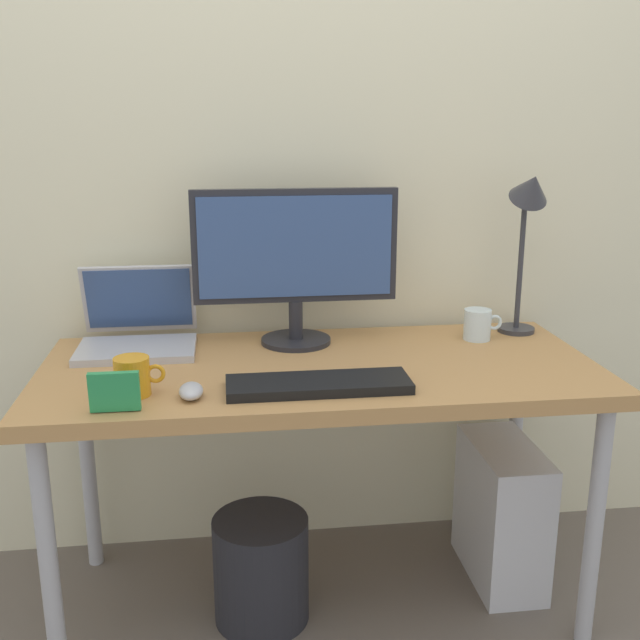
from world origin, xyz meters
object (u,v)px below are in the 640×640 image
(photo_frame, at_px, (114,392))
(glass_cup, at_px, (478,324))
(mouse, at_px, (191,391))
(laptop, at_px, (138,328))
(monitor, at_px, (295,256))
(wastebasket, at_px, (261,569))
(computer_tower, at_px, (502,512))
(coffee_mug, at_px, (133,376))
(desk_lamp, at_px, (528,214))
(keyboard, at_px, (318,384))
(desk, at_px, (320,386))

(photo_frame, bearing_deg, glass_cup, 23.99)
(mouse, bearing_deg, laptop, 110.93)
(monitor, xyz_separation_m, wastebasket, (-0.13, -0.26, -0.82))
(computer_tower, bearing_deg, coffee_mug, -168.06)
(glass_cup, bearing_deg, monitor, 176.60)
(photo_frame, relative_size, wastebasket, 0.37)
(desk_lamp, distance_m, keyboard, 0.84)
(monitor, height_order, laptop, monitor)
(mouse, height_order, wastebasket, mouse)
(laptop, distance_m, photo_frame, 0.49)
(desk_lamp, height_order, mouse, desk_lamp)
(wastebasket, bearing_deg, laptop, 139.01)
(monitor, distance_m, laptop, 0.49)
(laptop, xyz_separation_m, mouse, (0.16, -0.42, -0.04))
(keyboard, height_order, mouse, mouse)
(desk, relative_size, monitor, 2.54)
(laptop, xyz_separation_m, wastebasket, (0.32, -0.28, -0.62))
(mouse, relative_size, coffee_mug, 0.76)
(keyboard, distance_m, coffee_mug, 0.44)
(desk, bearing_deg, mouse, -147.83)
(desk_lamp, xyz_separation_m, computer_tower, (-0.08, -0.15, -0.86))
(keyboard, bearing_deg, laptop, 138.88)
(monitor, height_order, desk_lamp, desk_lamp)
(monitor, xyz_separation_m, glass_cup, (0.53, -0.03, -0.21))
(desk_lamp, xyz_separation_m, photo_frame, (-1.12, -0.47, -0.31))
(photo_frame, xyz_separation_m, wastebasket, (0.32, 0.21, -0.61))
(coffee_mug, height_order, computer_tower, coffee_mug)
(monitor, bearing_deg, wastebasket, -116.10)
(desk_lamp, bearing_deg, photo_frame, -157.36)
(coffee_mug, bearing_deg, desk_lamp, 18.51)
(desk, distance_m, glass_cup, 0.52)
(wastebasket, bearing_deg, photo_frame, -146.86)
(photo_frame, bearing_deg, laptop, 89.88)
(desk, distance_m, keyboard, 0.20)
(mouse, distance_m, computer_tower, 1.05)
(glass_cup, bearing_deg, coffee_mug, -160.65)
(desk_lamp, bearing_deg, laptop, 179.01)
(desk_lamp, distance_m, glass_cup, 0.35)
(keyboard, distance_m, photo_frame, 0.47)
(keyboard, xyz_separation_m, mouse, (-0.30, -0.02, 0.01))
(laptop, distance_m, wastebasket, 0.75)
(laptop, relative_size, photo_frame, 2.91)
(laptop, xyz_separation_m, desk_lamp, (1.12, -0.02, 0.30))
(desk_lamp, relative_size, wastebasket, 1.67)
(mouse, xyz_separation_m, photo_frame, (-0.16, -0.06, 0.03))
(monitor, xyz_separation_m, photo_frame, (-0.45, -0.47, -0.21))
(keyboard, bearing_deg, photo_frame, -169.72)
(computer_tower, distance_m, wastebasket, 0.73)
(photo_frame, bearing_deg, keyboard, 10.28)
(laptop, height_order, desk_lamp, desk_lamp)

